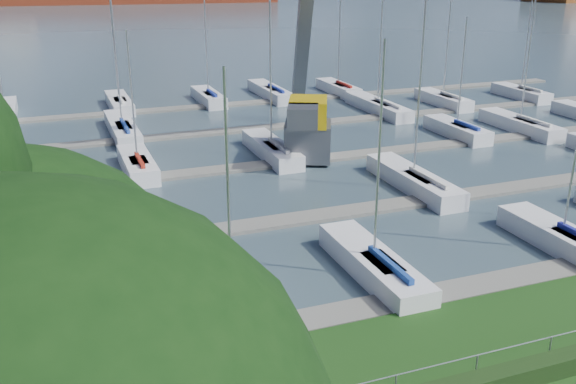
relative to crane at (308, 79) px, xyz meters
name	(u,v)px	position (x,y,z in m)	size (l,w,h in m)	color
fence	(424,368)	(-7.28, -27.27, -4.13)	(0.04, 0.04, 80.00)	#989AA1
docks	(215,171)	(-7.28, -1.27, -5.55)	(90.00, 41.60, 0.25)	slate
crane	(308,79)	(0.00, 0.00, 0.00)	(6.21, 13.47, 22.35)	slate
sailboat_fleet	(163,81)	(-9.64, 2.76, 0.00)	(75.04, 49.80, 13.58)	#212AA5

